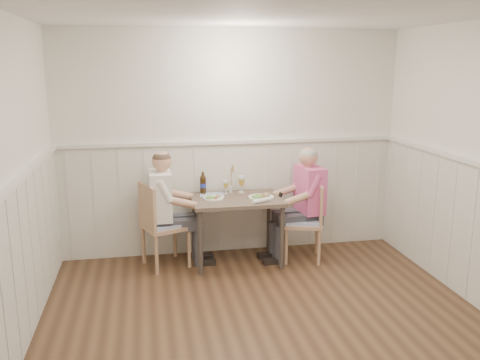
{
  "coord_description": "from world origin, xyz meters",
  "views": [
    {
      "loc": [
        -0.99,
        -3.53,
        2.21
      ],
      "look_at": [
        -0.01,
        1.64,
        1.0
      ],
      "focal_mm": 38.0,
      "sensor_mm": 36.0,
      "label": 1
    }
  ],
  "objects_px": {
    "chair_left": "(160,222)",
    "diner_cream": "(165,218)",
    "dining_table": "(237,206)",
    "man_in_pink": "(306,211)",
    "beer_bottle": "(203,184)",
    "chair_right": "(308,219)",
    "grass_vase": "(230,179)"
  },
  "relations": [
    {
      "from": "chair_right",
      "to": "diner_cream",
      "type": "xyz_separation_m",
      "value": [
        -1.6,
        0.12,
        0.06
      ]
    },
    {
      "from": "chair_right",
      "to": "beer_bottle",
      "type": "bearing_deg",
      "value": 163.4
    },
    {
      "from": "dining_table",
      "to": "man_in_pink",
      "type": "relative_size",
      "value": 0.75
    },
    {
      "from": "chair_left",
      "to": "beer_bottle",
      "type": "distance_m",
      "value": 0.66
    },
    {
      "from": "chair_right",
      "to": "dining_table",
      "type": "bearing_deg",
      "value": 174.23
    },
    {
      "from": "diner_cream",
      "to": "beer_bottle",
      "type": "height_order",
      "value": "diner_cream"
    },
    {
      "from": "chair_left",
      "to": "grass_vase",
      "type": "distance_m",
      "value": 0.94
    },
    {
      "from": "dining_table",
      "to": "grass_vase",
      "type": "height_order",
      "value": "grass_vase"
    },
    {
      "from": "dining_table",
      "to": "diner_cream",
      "type": "distance_m",
      "value": 0.8
    },
    {
      "from": "chair_left",
      "to": "man_in_pink",
      "type": "distance_m",
      "value": 1.66
    },
    {
      "from": "beer_bottle",
      "to": "man_in_pink",
      "type": "bearing_deg",
      "value": -13.05
    },
    {
      "from": "diner_cream",
      "to": "beer_bottle",
      "type": "distance_m",
      "value": 0.59
    },
    {
      "from": "diner_cream",
      "to": "beer_bottle",
      "type": "xyz_separation_m",
      "value": [
        0.45,
        0.22,
        0.31
      ]
    },
    {
      "from": "grass_vase",
      "to": "chair_left",
      "type": "bearing_deg",
      "value": -164.8
    },
    {
      "from": "chair_left",
      "to": "grass_vase",
      "type": "xyz_separation_m",
      "value": [
        0.82,
        0.22,
        0.39
      ]
    },
    {
      "from": "grass_vase",
      "to": "dining_table",
      "type": "bearing_deg",
      "value": -82.93
    },
    {
      "from": "dining_table",
      "to": "chair_left",
      "type": "xyz_separation_m",
      "value": [
        -0.85,
        0.01,
        -0.14
      ]
    },
    {
      "from": "diner_cream",
      "to": "chair_right",
      "type": "bearing_deg",
      "value": -4.4
    },
    {
      "from": "man_in_pink",
      "to": "dining_table",
      "type": "bearing_deg",
      "value": 179.61
    },
    {
      "from": "chair_left",
      "to": "diner_cream",
      "type": "distance_m",
      "value": 0.07
    },
    {
      "from": "beer_bottle",
      "to": "grass_vase",
      "type": "xyz_separation_m",
      "value": [
        0.31,
        -0.02,
        0.05
      ]
    },
    {
      "from": "chair_right",
      "to": "beer_bottle",
      "type": "relative_size",
      "value": 3.52
    },
    {
      "from": "diner_cream",
      "to": "chair_left",
      "type": "bearing_deg",
      "value": -151.94
    },
    {
      "from": "chair_left",
      "to": "diner_cream",
      "type": "xyz_separation_m",
      "value": [
        0.05,
        0.03,
        0.04
      ]
    },
    {
      "from": "dining_table",
      "to": "chair_right",
      "type": "relative_size",
      "value": 1.11
    },
    {
      "from": "dining_table",
      "to": "beer_bottle",
      "type": "bearing_deg",
      "value": 142.76
    },
    {
      "from": "dining_table",
      "to": "grass_vase",
      "type": "bearing_deg",
      "value": 97.07
    },
    {
      "from": "man_in_pink",
      "to": "beer_bottle",
      "type": "bearing_deg",
      "value": 166.95
    },
    {
      "from": "dining_table",
      "to": "grass_vase",
      "type": "distance_m",
      "value": 0.35
    },
    {
      "from": "man_in_pink",
      "to": "diner_cream",
      "type": "distance_m",
      "value": 1.61
    },
    {
      "from": "dining_table",
      "to": "man_in_pink",
      "type": "distance_m",
      "value": 0.81
    },
    {
      "from": "man_in_pink",
      "to": "grass_vase",
      "type": "bearing_deg",
      "value": 163.87
    }
  ]
}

